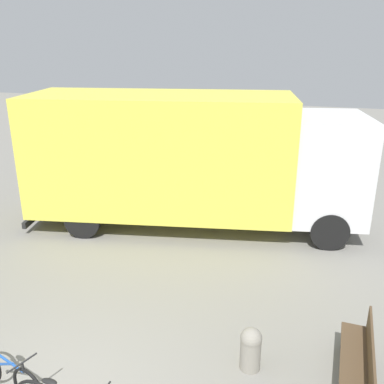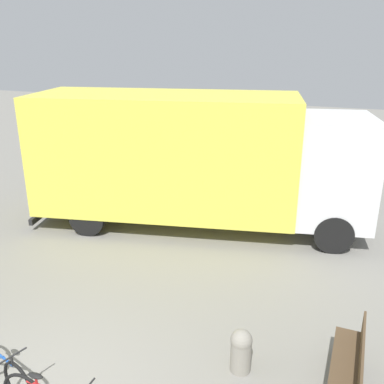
# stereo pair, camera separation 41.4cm
# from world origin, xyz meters

# --- Properties ---
(delivery_truck) EXTENTS (8.79, 4.07, 3.44)m
(delivery_truck) POSITION_xyz_m (-0.04, 6.69, 1.88)
(delivery_truck) COLOR #EAE04C
(delivery_truck) RESTS_ON ground
(park_bench) EXTENTS (0.46, 1.88, 0.85)m
(park_bench) POSITION_xyz_m (4.04, 1.83, 0.47)
(park_bench) COLOR brown
(park_bench) RESTS_ON ground
(bicycle_middle) EXTENTS (1.67, 0.62, 0.80)m
(bicycle_middle) POSITION_xyz_m (-0.61, 0.28, 0.38)
(bicycle_middle) COLOR black
(bicycle_middle) RESTS_ON ground
(bollard_near_bench) EXTENTS (0.33, 0.33, 0.70)m
(bollard_near_bench) POSITION_xyz_m (2.50, 1.83, 0.38)
(bollard_near_bench) COLOR gray
(bollard_near_bench) RESTS_ON ground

